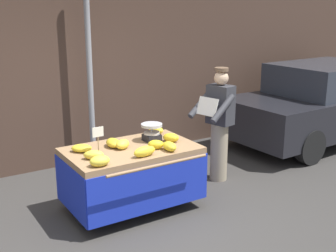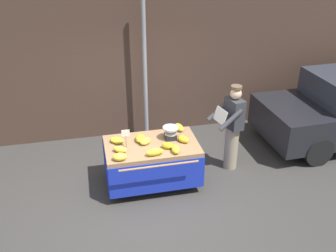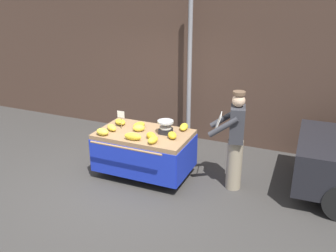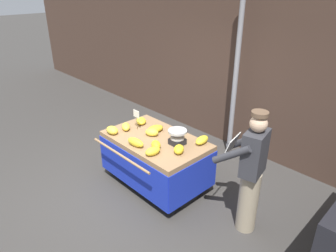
# 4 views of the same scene
# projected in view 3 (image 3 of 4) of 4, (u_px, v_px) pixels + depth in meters

# --- Properties ---
(ground_plane) EXTENTS (60.00, 60.00, 0.00)m
(ground_plane) POSITION_uv_depth(u_px,v_px,m) (122.00, 187.00, 6.48)
(ground_plane) COLOR #383533
(back_wall) EXTENTS (16.00, 0.24, 3.86)m
(back_wall) POSITION_uv_depth(u_px,v_px,m) (181.00, 51.00, 8.11)
(back_wall) COLOR #473328
(back_wall) RESTS_ON ground
(street_pole) EXTENTS (0.09, 0.09, 3.17)m
(street_pole) POSITION_uv_depth(u_px,v_px,m) (189.00, 72.00, 7.73)
(street_pole) COLOR gray
(street_pole) RESTS_ON ground
(banana_cart) EXTENTS (1.66, 1.21, 0.84)m
(banana_cart) POSITION_uv_depth(u_px,v_px,m) (144.00, 144.00, 6.67)
(banana_cart) COLOR #93704C
(banana_cart) RESTS_ON ground
(weighing_scale) EXTENTS (0.28, 0.28, 0.24)m
(weighing_scale) POSITION_uv_depth(u_px,v_px,m) (166.00, 127.00, 6.51)
(weighing_scale) COLOR black
(weighing_scale) RESTS_ON banana_cart
(price_sign) EXTENTS (0.14, 0.01, 0.34)m
(price_sign) POSITION_uv_depth(u_px,v_px,m) (121.00, 116.00, 6.65)
(price_sign) COLOR #997A51
(price_sign) RESTS_ON banana_cart
(banana_bunch_0) EXTENTS (0.18, 0.30, 0.11)m
(banana_bunch_0) POSITION_uv_depth(u_px,v_px,m) (184.00, 127.00, 6.69)
(banana_bunch_0) COLOR yellow
(banana_bunch_0) RESTS_ON banana_cart
(banana_bunch_1) EXTENTS (0.24, 0.26, 0.11)m
(banana_bunch_1) POSITION_uv_depth(u_px,v_px,m) (172.00, 135.00, 6.32)
(banana_bunch_1) COLOR gold
(banana_bunch_1) RESTS_ON banana_cart
(banana_bunch_2) EXTENTS (0.24, 0.18, 0.12)m
(banana_bunch_2) POSITION_uv_depth(u_px,v_px,m) (103.00, 132.00, 6.45)
(banana_bunch_2) COLOR yellow
(banana_bunch_2) RESTS_ON banana_cart
(banana_bunch_3) EXTENTS (0.30, 0.28, 0.09)m
(banana_bunch_3) POSITION_uv_depth(u_px,v_px,m) (120.00, 122.00, 6.95)
(banana_bunch_3) COLOR yellow
(banana_bunch_3) RESTS_ON banana_cart
(banana_bunch_4) EXTENTS (0.21, 0.30, 0.11)m
(banana_bunch_4) POSITION_uv_depth(u_px,v_px,m) (139.00, 125.00, 6.77)
(banana_bunch_4) COLOR gold
(banana_bunch_4) RESTS_ON banana_cart
(banana_bunch_5) EXTENTS (0.26, 0.23, 0.12)m
(banana_bunch_5) POSITION_uv_depth(u_px,v_px,m) (139.00, 128.00, 6.63)
(banana_bunch_5) COLOR yellow
(banana_bunch_5) RESTS_ON banana_cart
(banana_bunch_6) EXTENTS (0.15, 0.25, 0.11)m
(banana_bunch_6) POSITION_uv_depth(u_px,v_px,m) (153.00, 140.00, 6.14)
(banana_bunch_6) COLOR yellow
(banana_bunch_6) RESTS_ON banana_cart
(banana_bunch_7) EXTENTS (0.27, 0.24, 0.11)m
(banana_bunch_7) POSITION_uv_depth(u_px,v_px,m) (112.00, 128.00, 6.65)
(banana_bunch_7) COLOR yellow
(banana_bunch_7) RESTS_ON banana_cart
(banana_bunch_8) EXTENTS (0.31, 0.15, 0.13)m
(banana_bunch_8) POSITION_uv_depth(u_px,v_px,m) (133.00, 137.00, 6.25)
(banana_bunch_8) COLOR yellow
(banana_bunch_8) RESTS_ON banana_cart
(banana_bunch_9) EXTENTS (0.24, 0.21, 0.11)m
(banana_bunch_9) POSITION_uv_depth(u_px,v_px,m) (151.00, 136.00, 6.31)
(banana_bunch_9) COLOR gold
(banana_bunch_9) RESTS_ON banana_cart
(vendor_person) EXTENTS (0.65, 0.60, 1.71)m
(vendor_person) POSITION_uv_depth(u_px,v_px,m) (235.00, 141.00, 6.17)
(vendor_person) COLOR gray
(vendor_person) RESTS_ON ground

